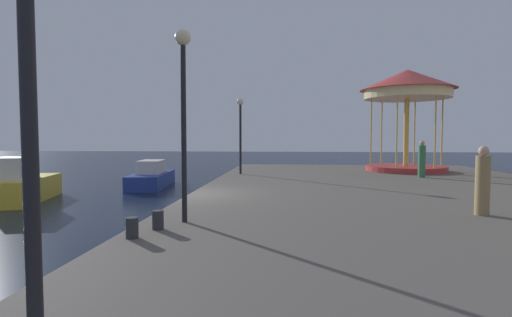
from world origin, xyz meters
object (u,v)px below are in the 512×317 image
(lamp_post_mid_promenade, at_px, (183,91))
(bollard_center, at_px, (158,220))
(carousel, at_px, (407,94))
(motorboat_yellow, at_px, (19,185))
(lamp_post_far_end, at_px, (240,122))
(person_by_the_water, at_px, (422,160))
(bollard_south, at_px, (132,228))
(person_near_carousel, at_px, (483,183))
(motorboat_blue, at_px, (152,177))

(lamp_post_mid_promenade, xyz_separation_m, bollard_center, (-0.36, -0.75, -2.76))
(carousel, height_order, lamp_post_mid_promenade, carousel)
(motorboat_yellow, relative_size, lamp_post_far_end, 1.18)
(lamp_post_mid_promenade, xyz_separation_m, person_by_the_water, (8.72, 10.62, -2.13))
(carousel, bearing_deg, lamp_post_mid_promenade, -122.43)
(bollard_center, bearing_deg, person_by_the_water, 51.39)
(bollard_south, height_order, person_near_carousel, person_near_carousel)
(motorboat_yellow, bearing_deg, person_near_carousel, -18.45)
(person_near_carousel, bearing_deg, bollard_center, -163.98)
(motorboat_yellow, xyz_separation_m, person_near_carousel, (16.19, -5.40, 0.89))
(carousel, bearing_deg, person_near_carousel, -98.22)
(carousel, distance_m, person_near_carousel, 13.37)
(carousel, bearing_deg, lamp_post_far_end, -164.57)
(motorboat_blue, xyz_separation_m, person_near_carousel, (12.34, -10.72, 1.06))
(bollard_south, distance_m, bollard_center, 0.78)
(bollard_south, distance_m, person_by_the_water, 15.31)
(motorboat_yellow, height_order, lamp_post_far_end, lamp_post_far_end)
(bollard_center, distance_m, person_by_the_water, 14.58)
(lamp_post_far_end, bearing_deg, motorboat_blue, 174.34)
(bollard_center, bearing_deg, motorboat_blue, 110.54)
(bollard_south, bearing_deg, person_by_the_water, 52.35)
(motorboat_blue, relative_size, bollard_south, 12.18)
(lamp_post_mid_promenade, relative_size, lamp_post_far_end, 1.09)
(lamp_post_far_end, relative_size, person_by_the_water, 2.23)
(bollard_south, relative_size, person_near_carousel, 0.23)
(carousel, relative_size, bollard_center, 14.34)
(motorboat_blue, height_order, lamp_post_mid_promenade, lamp_post_mid_promenade)
(person_by_the_water, bearing_deg, motorboat_blue, 173.86)
(motorboat_blue, distance_m, bollard_south, 14.36)
(carousel, xyz_separation_m, lamp_post_far_end, (-9.18, -2.53, -1.60))
(motorboat_yellow, xyz_separation_m, person_by_the_water, (17.76, 3.82, 0.92))
(lamp_post_far_end, height_order, person_by_the_water, lamp_post_far_end)
(motorboat_blue, bearing_deg, bollard_center, -69.46)
(lamp_post_mid_promenade, bearing_deg, bollard_center, -115.68)
(motorboat_blue, bearing_deg, person_by_the_water, -6.14)
(motorboat_blue, bearing_deg, motorboat_yellow, -125.88)
(lamp_post_mid_promenade, xyz_separation_m, person_near_carousel, (7.15, 1.40, -2.16))
(bollard_center, relative_size, person_near_carousel, 0.23)
(motorboat_blue, distance_m, lamp_post_mid_promenade, 13.57)
(carousel, height_order, person_near_carousel, carousel)
(carousel, height_order, bollard_center, carousel)
(bollard_center, height_order, person_by_the_water, person_by_the_water)
(carousel, distance_m, person_by_the_water, 4.99)
(lamp_post_far_end, distance_m, person_near_carousel, 12.73)
(motorboat_yellow, xyz_separation_m, bollard_center, (8.67, -7.56, 0.28))
(bollard_south, bearing_deg, motorboat_yellow, 135.42)
(lamp_post_mid_promenade, distance_m, person_by_the_water, 13.91)
(bollard_south, bearing_deg, motorboat_blue, 108.55)
(lamp_post_mid_promenade, height_order, bollard_south, lamp_post_mid_promenade)
(lamp_post_far_end, bearing_deg, lamp_post_mid_promenade, -89.10)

